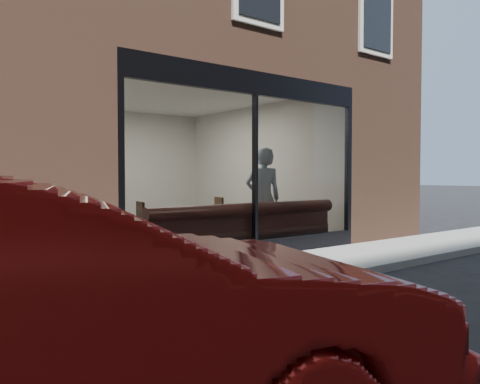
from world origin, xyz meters
TOP-DOWN VIEW (x-y plane):
  - ground at (0.00, 0.00)m, footprint 120.00×120.00m
  - sidewalk_near at (0.00, 1.00)m, footprint 40.00×2.00m
  - kerb_near at (0.00, -0.05)m, footprint 40.00×0.10m
  - host_building_pier_right at (3.75, 8.00)m, footprint 2.50×12.00m
  - host_building_backfill at (0.00, 11.00)m, footprint 5.00×6.00m
  - cafe_floor at (0.00, 5.00)m, footprint 6.00×6.00m
  - cafe_ceiling at (0.00, 5.00)m, footprint 6.00×6.00m
  - cafe_wall_back at (0.00, 7.99)m, footprint 5.00×0.00m
  - cafe_wall_left at (-2.49, 5.00)m, footprint 0.00×6.00m
  - cafe_wall_right at (2.49, 5.00)m, footprint 0.00×6.00m
  - storefront_kick at (0.00, 2.05)m, footprint 5.00×0.10m
  - storefront_header at (0.00, 2.05)m, footprint 5.00×0.10m
  - storefront_mullion at (0.00, 2.05)m, footprint 0.06×0.10m
  - storefront_glass at (0.00, 2.02)m, footprint 4.80×0.00m
  - banquette at (0.00, 2.45)m, footprint 4.00×0.55m
  - person at (0.72, 2.69)m, footprint 0.83×0.69m
  - cafe_table_left at (-1.05, 3.73)m, footprint 0.75×0.75m
  - cafe_table_right at (1.42, 3.57)m, footprint 0.78×0.78m
  - cafe_chair_left at (-1.64, 3.55)m, footprint 0.53×0.53m
  - cafe_chair_right at (0.50, 4.17)m, footprint 0.55×0.55m
  - wall_poster at (-2.45, 3.80)m, footprint 0.02×0.66m
  - parked_car at (-4.66, -1.86)m, footprint 4.60×2.52m

SIDE VIEW (x-z plane):
  - ground at x=0.00m, z-range 0.00..0.00m
  - sidewalk_near at x=0.00m, z-range 0.00..0.01m
  - cafe_floor at x=0.00m, z-range 0.02..0.02m
  - kerb_near at x=0.00m, z-range 0.00..0.12m
  - storefront_kick at x=0.00m, z-range 0.00..0.30m
  - banquette at x=0.00m, z-range 0.00..0.45m
  - cafe_chair_left at x=-1.64m, z-range 0.22..0.26m
  - cafe_chair_right at x=0.50m, z-range 0.22..0.26m
  - parked_car at x=-4.66m, z-range 0.00..1.44m
  - cafe_table_left at x=-1.05m, z-range 0.72..0.76m
  - cafe_table_right at x=1.42m, z-range 0.72..0.76m
  - person at x=0.72m, z-range 0.00..1.95m
  - storefront_mullion at x=0.00m, z-range 0.30..2.80m
  - storefront_glass at x=0.00m, z-range -0.85..3.95m
  - cafe_wall_back at x=0.00m, z-range -0.90..4.10m
  - cafe_wall_left at x=-2.49m, z-range -1.40..4.60m
  - cafe_wall_right at x=2.49m, z-range -1.40..4.60m
  - host_building_pier_right at x=3.75m, z-range 0.00..3.20m
  - host_building_backfill at x=0.00m, z-range 0.00..3.20m
  - wall_poster at x=-2.45m, z-range 1.24..2.13m
  - storefront_header at x=0.00m, z-range 2.80..3.20m
  - cafe_ceiling at x=0.00m, z-range 3.19..3.19m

